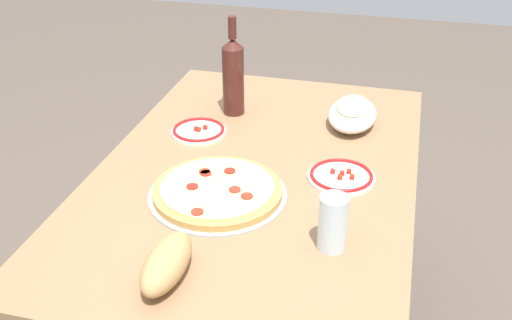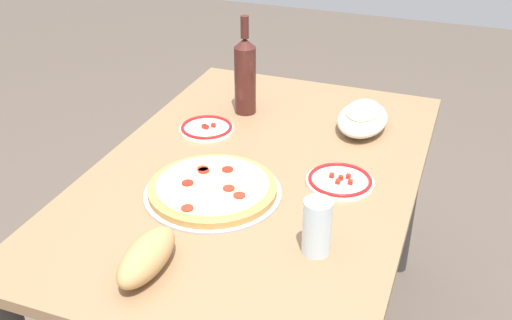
# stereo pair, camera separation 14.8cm
# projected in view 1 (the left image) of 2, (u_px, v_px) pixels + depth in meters

# --- Properties ---
(dining_table) EXTENTS (1.33, 0.87, 0.71)m
(dining_table) POSITION_uv_depth(u_px,v_px,m) (256.00, 203.00, 1.74)
(dining_table) COLOR #93704C
(dining_table) RESTS_ON ground
(pepperoni_pizza) EXTENTS (0.36, 0.36, 0.03)m
(pepperoni_pizza) POSITION_uv_depth(u_px,v_px,m) (218.00, 191.00, 1.56)
(pepperoni_pizza) COLOR #B7B7BC
(pepperoni_pizza) RESTS_ON dining_table
(baked_pasta_dish) EXTENTS (0.24, 0.15, 0.08)m
(baked_pasta_dish) POSITION_uv_depth(u_px,v_px,m) (353.00, 113.00, 1.91)
(baked_pasta_dish) COLOR white
(baked_pasta_dish) RESTS_ON dining_table
(wine_bottle) EXTENTS (0.07, 0.07, 0.32)m
(wine_bottle) POSITION_uv_depth(u_px,v_px,m) (233.00, 75.00, 1.94)
(wine_bottle) COLOR #471E19
(wine_bottle) RESTS_ON dining_table
(water_glass) EXTENTS (0.07, 0.07, 0.13)m
(water_glass) POSITION_uv_depth(u_px,v_px,m) (333.00, 223.00, 1.35)
(water_glass) COLOR silver
(water_glass) RESTS_ON dining_table
(side_plate_near) EXTENTS (0.18, 0.18, 0.02)m
(side_plate_near) POSITION_uv_depth(u_px,v_px,m) (341.00, 176.00, 1.63)
(side_plate_near) COLOR white
(side_plate_near) RESTS_ON dining_table
(side_plate_far) EXTENTS (0.17, 0.17, 0.02)m
(side_plate_far) POSITION_uv_depth(u_px,v_px,m) (199.00, 131.00, 1.87)
(side_plate_far) COLOR white
(side_plate_far) RESTS_ON dining_table
(bread_loaf) EXTENTS (0.20, 0.09, 0.08)m
(bread_loaf) POSITION_uv_depth(u_px,v_px,m) (167.00, 263.00, 1.27)
(bread_loaf) COLOR tan
(bread_loaf) RESTS_ON dining_table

